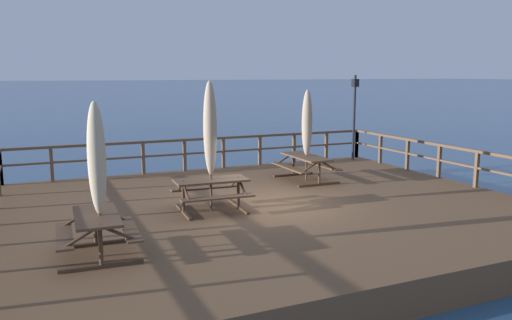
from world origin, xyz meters
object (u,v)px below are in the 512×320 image
patio_umbrella_short_mid (97,159)px  lamp_post_hooked (355,105)px  picnic_table_mid_centre (97,227)px  patio_umbrella_short_back (210,129)px  picnic_table_front_left (211,188)px  picnic_table_mid_left (306,162)px  patio_umbrella_tall_back_right (307,123)px

patio_umbrella_short_mid → lamp_post_hooked: bearing=33.6°
patio_umbrella_short_mid → lamp_post_hooked: 11.97m
picnic_table_mid_centre → patio_umbrella_short_back: 3.86m
lamp_post_hooked → picnic_table_front_left: bearing=-148.0°
picnic_table_mid_left → patio_umbrella_short_back: patio_umbrella_short_back is taller
picnic_table_mid_centre → patio_umbrella_short_back: bearing=36.6°
patio_umbrella_tall_back_right → patio_umbrella_short_back: (-3.80, -2.09, 0.20)m
patio_umbrella_short_back → lamp_post_hooked: 8.41m
picnic_table_mid_left → patio_umbrella_short_back: bearing=-150.8°
picnic_table_front_left → lamp_post_hooked: 8.55m
picnic_table_front_left → picnic_table_mid_left: bearing=29.4°
picnic_table_mid_centre → patio_umbrella_short_back: size_ratio=0.54×
picnic_table_mid_centre → picnic_table_mid_left: (6.68, 4.27, 0.01)m
picnic_table_mid_left → patio_umbrella_short_mid: 8.00m
patio_umbrella_short_mid → patio_umbrella_tall_back_right: 7.89m
patio_umbrella_tall_back_right → lamp_post_hooked: 4.09m
picnic_table_front_left → lamp_post_hooked: bearing=32.0°
patio_umbrella_short_mid → picnic_table_mid_left: bearing=33.0°
patio_umbrella_short_mid → patio_umbrella_short_back: bearing=37.6°
picnic_table_mid_left → picnic_table_front_left: bearing=-150.6°
picnic_table_mid_left → patio_umbrella_tall_back_right: bearing=-92.2°
patio_umbrella_tall_back_right → patio_umbrella_short_back: patio_umbrella_short_back is taller
patio_umbrella_tall_back_right → lamp_post_hooked: lamp_post_hooked is taller
patio_umbrella_tall_back_right → picnic_table_front_left: bearing=-151.0°
picnic_table_mid_left → lamp_post_hooked: bearing=34.7°
picnic_table_mid_left → patio_umbrella_tall_back_right: size_ratio=0.72×
picnic_table_mid_centre → patio_umbrella_short_mid: patio_umbrella_short_mid is taller
picnic_table_mid_centre → patio_umbrella_tall_back_right: (6.68, 4.23, 1.22)m
picnic_table_front_left → patio_umbrella_tall_back_right: size_ratio=0.65×
picnic_table_front_left → picnic_table_mid_centre: bearing=-143.6°
picnic_table_mid_centre → picnic_table_front_left: bearing=36.4°
picnic_table_mid_left → picnic_table_front_left: (-3.80, -2.14, -0.01)m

